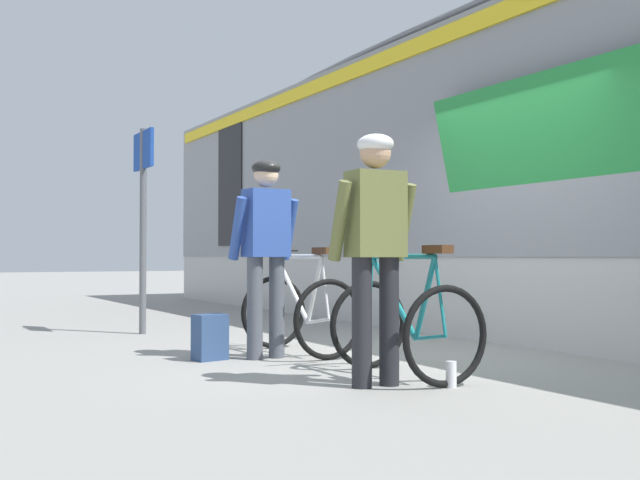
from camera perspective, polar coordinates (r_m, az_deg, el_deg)
ground_plane at (r=7.04m, az=5.96°, el=-8.60°), size 80.00×80.00×0.00m
train_car at (r=10.03m, az=15.31°, el=4.91°), size 3.23×17.60×3.88m
cyclist_near_in_blue at (r=6.86m, az=-4.03°, el=0.03°), size 0.62×0.33×1.76m
cyclist_far_in_olive at (r=5.39m, az=4.11°, el=0.36°), size 0.62×0.33×1.76m
bicycle_near_white at (r=7.18m, az=-1.49°, el=-5.23°), size 0.76×1.10×0.99m
bicycle_far_teal at (r=5.83m, az=6.28°, el=-6.17°), size 0.74×1.09×0.99m
backpack_on_platform at (r=6.83m, az=-8.14°, el=-7.13°), size 0.31×0.23×0.40m
water_bottle_near_the_bikes at (r=5.47m, az=9.68°, el=-9.77°), size 0.07×0.07×0.18m
platform_sign_post at (r=9.26m, az=-12.95°, el=3.26°), size 0.08×0.70×2.40m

